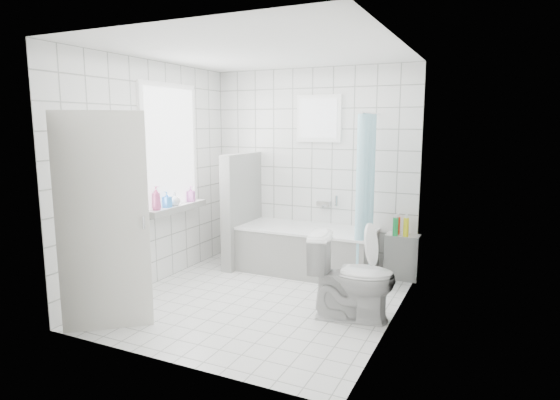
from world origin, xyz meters
The scene contains 19 objects.
ground centered at (0.00, 0.00, 0.00)m, with size 3.00×3.00×0.00m, color white.
ceiling centered at (0.00, 0.00, 2.60)m, with size 3.00×3.00×0.00m, color white.
wall_back centered at (0.00, 1.50, 1.30)m, with size 2.80×0.02×2.60m, color white.
wall_front centered at (0.00, -1.50, 1.30)m, with size 2.80×0.02×2.60m, color white.
wall_left centered at (-1.40, 0.00, 1.30)m, with size 0.02×3.00×2.60m, color white.
wall_right centered at (1.40, 0.00, 1.30)m, with size 0.02×3.00×2.60m, color white.
window_left centered at (-1.35, 0.30, 1.60)m, with size 0.01×0.90×1.40m, color white.
window_back centered at (0.10, 1.46, 1.95)m, with size 0.50×0.01×0.50m, color white.
window_sill centered at (-1.31, 0.30, 0.86)m, with size 0.18×1.02×0.08m, color white.
door centered at (-0.94, -1.23, 1.00)m, with size 0.04×0.80×2.00m, color silver.
bathtub centered at (0.09, 1.12, 0.29)m, with size 1.70×0.77×0.58m.
partition_wall centered at (-0.83, 1.07, 0.75)m, with size 0.15×0.85×1.50m, color white.
tiled_ledge centered at (1.25, 1.38, 0.28)m, with size 0.40×0.24×0.55m, color white.
toilet centered at (1.03, -0.04, 0.42)m, with size 0.47×0.83×0.84m, color white.
curtain_rod centered at (0.88, 1.10, 2.00)m, with size 0.02×0.02×0.80m, color silver.
shower_curtain centered at (0.88, 0.97, 1.10)m, with size 0.14×0.48×1.78m, color #4BC0DE, non-canonical shape.
tub_faucet centered at (0.19, 1.46, 0.85)m, with size 0.18×0.06×0.06m, color silver.
sill_bottles centered at (-1.30, 0.18, 1.01)m, with size 0.16×0.79×0.28m.
ledge_bottles centered at (1.21, 1.33, 0.66)m, with size 0.19×0.16×0.23m.
Camera 1 is at (2.25, -4.27, 1.88)m, focal length 30.00 mm.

